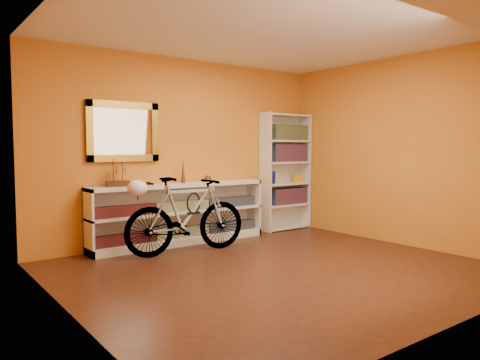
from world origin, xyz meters
TOP-DOWN VIEW (x-y plane):
  - floor at (0.00, 0.00)m, footprint 4.50×4.00m
  - ceiling at (0.00, 0.00)m, footprint 4.50×4.00m
  - back_wall at (0.00, 2.00)m, footprint 4.50×0.01m
  - left_wall at (-2.25, 0.00)m, footprint 0.01×4.00m
  - right_wall at (2.25, 0.00)m, footprint 0.01×4.00m
  - gilt_mirror at (-0.95, 1.97)m, footprint 0.98×0.06m
  - wall_socket at (0.90, 1.99)m, footprint 0.09×0.02m
  - console_unit at (-0.19, 1.81)m, footprint 2.60×0.35m
  - cd_row_lower at (-0.19, 1.79)m, footprint 2.50×0.13m
  - cd_row_upper at (-0.19, 1.79)m, footprint 2.50×0.13m
  - model_ship at (-1.10, 1.81)m, footprint 0.31×0.17m
  - toy_car at (-0.67, 1.81)m, footprint 0.00×0.00m
  - bronze_ornament at (-0.16, 1.81)m, footprint 0.06×0.06m
  - decorative_orb at (0.25, 1.81)m, footprint 0.10×0.10m
  - bookcase at (1.78, 1.84)m, footprint 0.90×0.30m
  - book_row_a at (1.83, 1.84)m, footprint 0.70×0.22m
  - book_row_b at (1.83, 1.84)m, footprint 0.70×0.22m
  - book_row_c at (1.83, 1.84)m, footprint 0.70×0.22m
  - travel_mug at (1.49, 1.82)m, footprint 0.09×0.09m
  - red_tin at (1.58, 1.87)m, footprint 0.16×0.16m
  - yellow_bag at (2.03, 1.80)m, footprint 0.18×0.14m
  - bicycle at (-0.41, 1.28)m, footprint 0.58×1.70m
  - helmet at (-1.05, 1.34)m, footprint 0.25×0.24m
  - u_lock at (-0.31, 1.27)m, footprint 0.20×0.02m

SIDE VIEW (x-z plane):
  - floor at x=0.00m, z-range -0.01..0.00m
  - cd_row_lower at x=-0.19m, z-range 0.10..0.24m
  - wall_socket at x=0.90m, z-range 0.21..0.29m
  - console_unit at x=-0.19m, z-range 0.00..0.85m
  - bicycle at x=-0.41m, z-range 0.00..0.98m
  - cd_row_upper at x=-0.19m, z-range 0.47..0.60m
  - book_row_a at x=1.83m, z-range 0.42..0.68m
  - u_lock at x=-0.31m, z-range 0.53..0.74m
  - yellow_bag at x=2.03m, z-range 0.77..0.89m
  - toy_car at x=-0.67m, z-range 0.85..0.85m
  - helmet at x=-1.05m, z-range 0.77..0.96m
  - travel_mug at x=1.49m, z-range 0.77..0.97m
  - decorative_orb at x=0.25m, z-range 0.85..0.95m
  - bookcase at x=1.78m, z-range 0.00..1.90m
  - model_ship at x=-1.10m, z-range 0.85..1.20m
  - bronze_ornament at x=-0.16m, z-range 0.85..1.21m
  - book_row_b at x=1.83m, z-range 1.11..1.40m
  - back_wall at x=0.00m, z-range 0.00..2.60m
  - left_wall at x=-2.25m, z-range 0.00..2.60m
  - right_wall at x=2.25m, z-range 0.00..2.60m
  - red_tin at x=1.58m, z-range 1.46..1.62m
  - gilt_mirror at x=-0.95m, z-range 1.16..1.94m
  - book_row_c at x=1.83m, z-range 1.46..1.71m
  - ceiling at x=0.00m, z-range 2.60..2.61m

